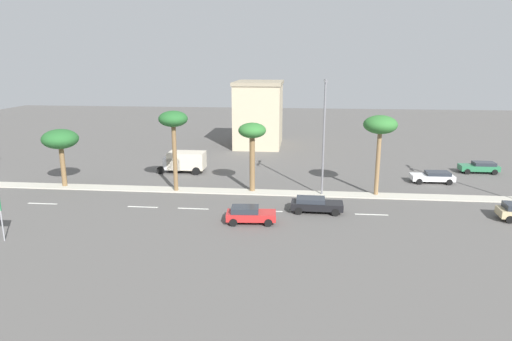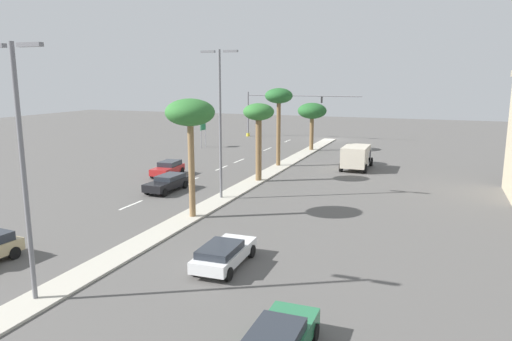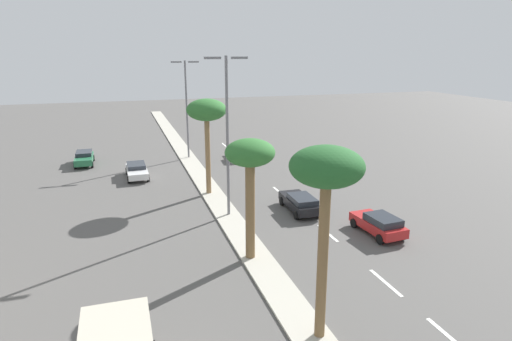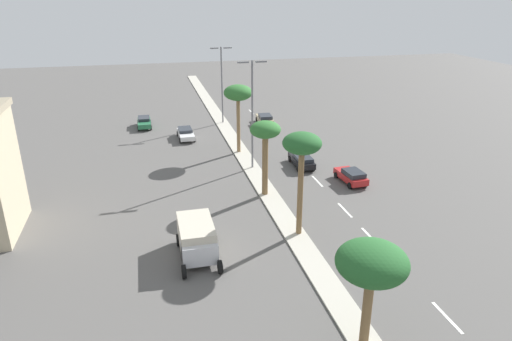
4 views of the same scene
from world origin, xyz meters
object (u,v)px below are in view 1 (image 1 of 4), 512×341
at_px(palm_tree_front, 60,140).
at_px(palm_tree_rear, 252,135).
at_px(box_truck, 184,161).
at_px(palm_tree_right, 173,122).
at_px(commercial_building, 259,114).
at_px(sedan_green_right, 480,167).
at_px(sedan_red_rear, 250,214).
at_px(palm_tree_trailing, 380,127).
at_px(street_lamp_trailing, 324,129).
at_px(sedan_black_front, 316,204).
at_px(sedan_white_mid, 433,177).

distance_m(palm_tree_front, palm_tree_rear, 19.65).
bearing_deg(box_truck, palm_tree_right, 9.18).
height_order(commercial_building, palm_tree_right, commercial_building).
xyz_separation_m(palm_tree_rear, box_truck, (-7.21, -8.90, -4.46)).
relative_size(palm_tree_rear, sedan_green_right, 1.59).
xyz_separation_m(sedan_red_rear, box_truck, (-16.06, -9.66, 0.59)).
relative_size(palm_tree_front, palm_tree_trailing, 0.77).
bearing_deg(box_truck, palm_tree_rear, 51.00).
xyz_separation_m(palm_tree_rear, sedan_red_rear, (8.85, 0.76, -5.05)).
height_order(palm_tree_trailing, box_truck, palm_tree_trailing).
relative_size(palm_tree_front, sedan_green_right, 1.37).
height_order(palm_tree_trailing, street_lamp_trailing, street_lamp_trailing).
bearing_deg(sedan_red_rear, commercial_building, -175.78).
relative_size(commercial_building, palm_tree_trailing, 1.35).
bearing_deg(palm_tree_trailing, street_lamp_trailing, -85.93).
bearing_deg(sedan_black_front, palm_tree_front, -101.96).
distance_m(palm_tree_front, palm_tree_right, 12.18).
height_order(sedan_white_mid, sedan_green_right, sedan_green_right).
bearing_deg(palm_tree_rear, palm_tree_front, -89.41).
xyz_separation_m(palm_tree_right, palm_tree_trailing, (-0.58, 19.76, -0.23)).
bearing_deg(palm_tree_trailing, palm_tree_front, -89.80).
distance_m(commercial_building, palm_tree_rear, 25.21).
distance_m(palm_tree_front, sedan_red_rear, 22.54).
bearing_deg(commercial_building, box_truck, -21.75).
bearing_deg(sedan_green_right, sedan_black_front, -50.56).
bearing_deg(palm_tree_trailing, box_truck, -109.13).
bearing_deg(sedan_white_mid, palm_tree_front, -81.86).
bearing_deg(sedan_red_rear, sedan_black_front, 120.62).
xyz_separation_m(palm_tree_rear, sedan_black_front, (5.66, 6.14, -5.08)).
distance_m(street_lamp_trailing, box_truck, 18.30).
height_order(palm_tree_front, sedan_white_mid, palm_tree_front).
height_order(palm_tree_trailing, sedan_black_front, palm_tree_trailing).
bearing_deg(commercial_building, sedan_red_rear, 4.22).
xyz_separation_m(commercial_building, box_truck, (17.93, -7.15, -3.54)).
bearing_deg(palm_tree_rear, palm_tree_trailing, 89.57).
bearing_deg(street_lamp_trailing, palm_tree_front, -90.56).
bearing_deg(commercial_building, palm_tree_right, -12.84).
relative_size(commercial_building, sedan_white_mid, 2.33).
height_order(palm_tree_rear, palm_tree_trailing, palm_tree_trailing).
height_order(sedan_black_front, sedan_green_right, sedan_green_right).
bearing_deg(sedan_white_mid, commercial_building, -133.71).
height_order(commercial_building, box_truck, commercial_building).
xyz_separation_m(commercial_building, palm_tree_front, (25.34, -17.88, 0.07)).
height_order(commercial_building, palm_tree_trailing, commercial_building).
distance_m(street_lamp_trailing, sedan_green_right, 22.30).
distance_m(commercial_building, sedan_green_right, 31.34).
bearing_deg(palm_tree_front, sedan_black_front, 78.04).
relative_size(sedan_red_rear, box_truck, 0.76).
relative_size(palm_tree_rear, palm_tree_trailing, 0.89).
distance_m(commercial_building, palm_tree_front, 31.01).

